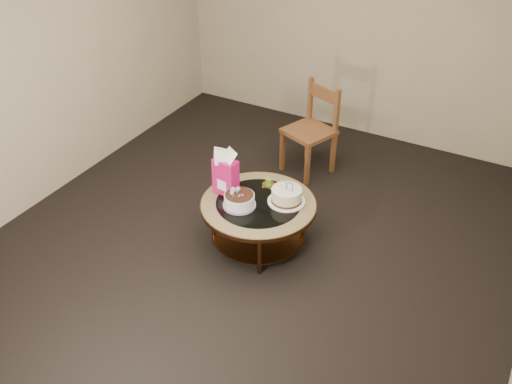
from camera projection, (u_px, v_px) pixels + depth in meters
The scene contains 8 objects.
ground at pixel (258, 243), 5.20m from camera, with size 5.00×5.00×0.00m, color black.
room_walls at pixel (259, 86), 4.33m from camera, with size 4.52×5.02×2.61m.
coffee_table at pixel (258, 210), 4.99m from camera, with size 1.02×1.02×0.46m.
decorated_cake at pixel (239, 201), 4.87m from camera, with size 0.28×0.28×0.17m.
cream_cake at pixel (287, 196), 4.91m from camera, with size 0.33×0.33×0.21m.
gift_bag at pixel (226, 172), 4.94m from camera, with size 0.23×0.18×0.43m.
pillar_candle at pixel (269, 183), 5.14m from camera, with size 0.11×0.11×0.08m.
dining_chair at pixel (312, 129), 5.97m from camera, with size 0.58×0.58×0.97m.
Camera 1 is at (1.93, -3.54, 3.32)m, focal length 40.00 mm.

